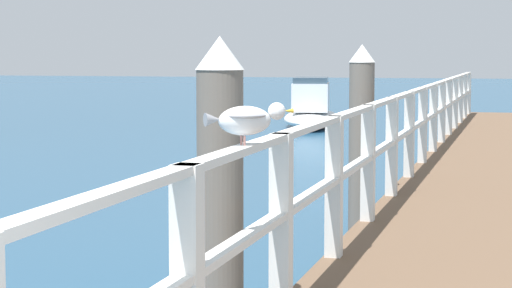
% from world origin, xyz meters
% --- Properties ---
extents(pier_deck, '(2.44, 24.71, 0.49)m').
position_xyz_m(pier_deck, '(0.00, 12.35, 0.24)').
color(pier_deck, brown).
rests_on(pier_deck, ground_plane).
extents(pier_railing, '(0.12, 23.23, 1.07)m').
position_xyz_m(pier_railing, '(-1.14, 12.35, 1.15)').
color(pier_railing, silver).
rests_on(pier_railing, pier_deck).
extents(dock_piling_near, '(0.29, 0.29, 2.13)m').
position_xyz_m(dock_piling_near, '(-1.52, 4.11, 1.07)').
color(dock_piling_near, '#6B6056').
rests_on(dock_piling_near, ground_plane).
extents(dock_piling_far, '(0.29, 0.29, 2.13)m').
position_xyz_m(dock_piling_far, '(-1.52, 9.34, 1.07)').
color(dock_piling_far, '#6B6056').
rests_on(dock_piling_far, ground_plane).
extents(seagull_foreground, '(0.41, 0.32, 0.21)m').
position_xyz_m(seagull_foreground, '(-1.13, 3.34, 1.69)').
color(seagull_foreground, white).
rests_on(seagull_foreground, pier_railing).
extents(boat_1, '(2.28, 4.87, 1.39)m').
position_xyz_m(boat_1, '(-5.44, 24.83, 0.46)').
color(boat_1, white).
rests_on(boat_1, ground_plane).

